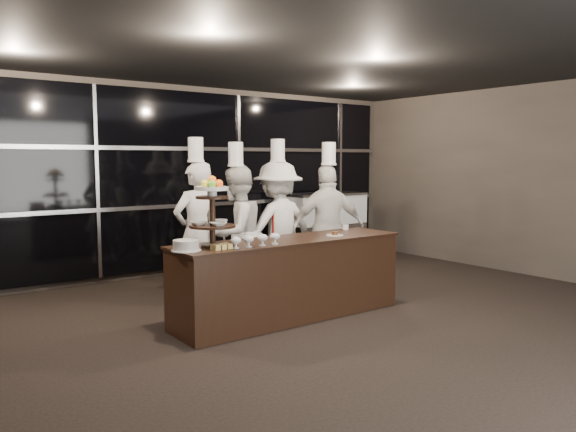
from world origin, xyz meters
TOP-DOWN VIEW (x-y plane):
  - room at (0.00, 0.00)m, footprint 10.00×10.00m
  - window_wall at (0.00, 4.94)m, footprint 8.60×0.10m
  - buffet_counter at (-0.00, 1.86)m, footprint 2.84×0.74m
  - display_stand at (-1.00, 1.86)m, footprint 0.48×0.48m
  - compotes at (-0.61, 1.64)m, footprint 0.60×0.11m
  - layer_cake at (-1.33, 1.81)m, footprint 0.30×0.30m
  - pastry_squares at (-0.99, 1.70)m, footprint 0.20×0.13m
  - small_plate at (0.60, 1.76)m, footprint 0.20×0.20m
  - chef_cup at (1.09, 2.11)m, footprint 0.08×0.08m
  - display_case at (2.59, 4.30)m, footprint 1.49×0.65m
  - chef_a at (-0.54, 3.11)m, footprint 0.70×0.50m
  - chef_b at (-0.06, 2.93)m, footprint 1.02×0.91m
  - chef_c at (0.62, 2.96)m, footprint 1.17×0.68m
  - chef_d at (1.20, 2.58)m, footprint 1.12×0.80m

SIDE VIEW (x-z plane):
  - buffet_counter at x=0.00m, z-range 0.01..0.93m
  - display_case at x=2.59m, z-range 0.07..1.31m
  - chef_b at x=-0.06m, z-range -0.14..1.91m
  - chef_d at x=1.20m, z-range -0.13..1.93m
  - chef_c at x=0.62m, z-range -0.14..1.96m
  - chef_a at x=-0.54m, z-range -0.13..1.98m
  - small_plate at x=0.60m, z-range 0.91..0.96m
  - pastry_squares at x=-0.99m, z-range 0.92..0.97m
  - chef_cup at x=1.09m, z-range 0.92..0.99m
  - layer_cake at x=-1.33m, z-range 0.92..1.03m
  - compotes at x=-0.61m, z-range 0.94..1.06m
  - display_stand at x=-1.00m, z-range 0.97..1.71m
  - room at x=0.00m, z-range -3.50..6.50m
  - window_wall at x=0.00m, z-range 0.10..2.90m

